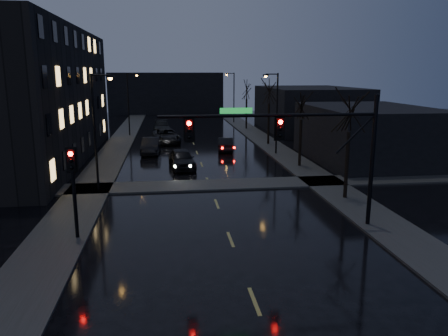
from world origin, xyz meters
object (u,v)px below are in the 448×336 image
object	(u,v)px
oncoming_car_d	(162,127)
lead_car	(225,144)
oncoming_car_a	(182,159)
oncoming_car_c	(166,136)
oncoming_car_b	(151,146)

from	to	relation	value
oncoming_car_d	lead_car	world-z (taller)	oncoming_car_d
oncoming_car_a	lead_car	world-z (taller)	oncoming_car_a
lead_car	oncoming_car_d	bearing A→B (deg)	-59.60
oncoming_car_c	oncoming_car_d	world-z (taller)	oncoming_car_c
oncoming_car_a	oncoming_car_c	size ratio (longest dim) A/B	0.83
oncoming_car_c	lead_car	size ratio (longest dim) A/B	1.37
oncoming_car_a	lead_car	bearing A→B (deg)	53.00
oncoming_car_b	lead_car	bearing A→B (deg)	7.48
oncoming_car_b	oncoming_car_d	xyz separation A→B (m)	(0.96, 15.74, 0.00)
oncoming_car_a	oncoming_car_b	size ratio (longest dim) A/B	1.01
oncoming_car_a	oncoming_car_b	world-z (taller)	oncoming_car_a
oncoming_car_c	oncoming_car_d	bearing A→B (deg)	86.68
oncoming_car_b	lead_car	distance (m)	7.71
oncoming_car_c	oncoming_car_d	size ratio (longest dim) A/B	1.07
oncoming_car_a	oncoming_car_b	xyz separation A→B (m)	(-2.86, 7.30, -0.04)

